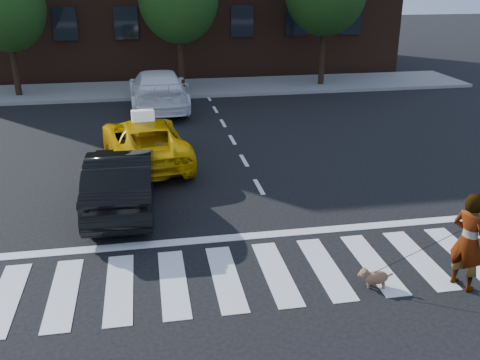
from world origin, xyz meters
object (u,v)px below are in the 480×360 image
at_px(black_sedan, 121,179).
at_px(dog, 374,277).
at_px(taxi, 145,141).
at_px(white_suv, 158,89).
at_px(woman, 468,241).

xyz_separation_m(black_sedan, dog, (4.66, -4.57, -0.52)).
bearing_deg(taxi, dog, 110.05).
distance_m(black_sedan, white_suv, 10.11).
xyz_separation_m(white_suv, dog, (3.39, -14.60, -0.62)).
height_order(taxi, dog, taxi).
distance_m(taxi, dog, 8.80).
relative_size(taxi, black_sedan, 1.11).
height_order(black_sedan, white_suv, white_suv).
bearing_deg(black_sedan, taxi, -98.82).
relative_size(taxi, dog, 7.84).
relative_size(taxi, white_suv, 0.86).
bearing_deg(white_suv, woman, 107.19).
height_order(white_suv, woman, woman).
relative_size(black_sedan, dog, 7.06).
bearing_deg(white_suv, black_sedan, 81.32).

